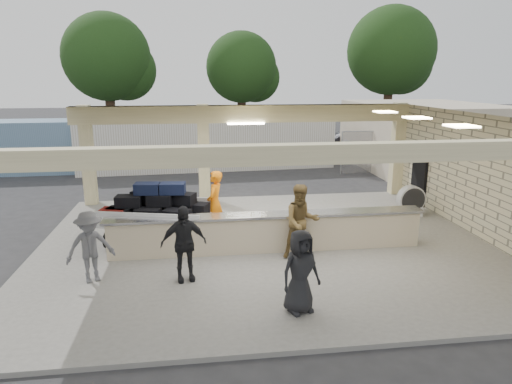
{
  "coord_description": "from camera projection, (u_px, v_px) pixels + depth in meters",
  "views": [
    {
      "loc": [
        -1.75,
        -11.49,
        4.48
      ],
      "look_at": [
        -0.11,
        1.0,
        1.28
      ],
      "focal_mm": 32.0,
      "sensor_mm": 36.0,
      "label": 1
    }
  ],
  "objects": [
    {
      "name": "ground",
      "position": [
        265.0,
        247.0,
        12.37
      ],
      "size": [
        120.0,
        120.0,
        0.0
      ],
      "primitive_type": "plane",
      "color": "#29282B",
      "rests_on": "ground"
    },
    {
      "name": "pavilion",
      "position": [
        269.0,
        192.0,
        12.7
      ],
      "size": [
        12.01,
        10.0,
        3.55
      ],
      "color": "slate",
      "rests_on": "ground"
    },
    {
      "name": "baggage_counter",
      "position": [
        268.0,
        232.0,
        11.74
      ],
      "size": [
        8.2,
        0.58,
        0.98
      ],
      "color": "#C4B292",
      "rests_on": "pavilion"
    },
    {
      "name": "luggage_cart",
      "position": [
        156.0,
        210.0,
        12.27
      ],
      "size": [
        3.15,
        2.39,
        1.63
      ],
      "rotation": [
        0.0,
        0.0,
        -0.26
      ],
      "color": "silver",
      "rests_on": "pavilion"
    },
    {
      "name": "drum_fan",
      "position": [
        411.0,
        200.0,
        14.71
      ],
      "size": [
        0.9,
        0.49,
        0.98
      ],
      "rotation": [
        0.0,
        0.0,
        0.05
      ],
      "color": "silver",
      "rests_on": "pavilion"
    },
    {
      "name": "baggage_handler",
      "position": [
        215.0,
        204.0,
        12.76
      ],
      "size": [
        0.57,
        0.76,
        1.86
      ],
      "primitive_type": "imported",
      "rotation": [
        0.0,
        0.0,
        4.38
      ],
      "color": "orange",
      "rests_on": "pavilion"
    },
    {
      "name": "passenger_a",
      "position": [
        301.0,
        222.0,
        11.15
      ],
      "size": [
        0.92,
        0.43,
        1.86
      ],
      "primitive_type": "imported",
      "rotation": [
        0.0,
        0.0,
        0.03
      ],
      "color": "brown",
      "rests_on": "pavilion"
    },
    {
      "name": "passenger_b",
      "position": [
        184.0,
        244.0,
        9.91
      ],
      "size": [
        1.05,
        0.54,
        1.71
      ],
      "primitive_type": "imported",
      "rotation": [
        0.0,
        0.0,
        0.18
      ],
      "color": "black",
      "rests_on": "pavilion"
    },
    {
      "name": "passenger_c",
      "position": [
        90.0,
        247.0,
        9.87
      ],
      "size": [
        1.09,
        0.74,
        1.6
      ],
      "primitive_type": "imported",
      "rotation": [
        0.0,
        0.0,
        0.41
      ],
      "color": "#55565B",
      "rests_on": "pavilion"
    },
    {
      "name": "passenger_d",
      "position": [
        300.0,
        271.0,
        8.59
      ],
      "size": [
        0.86,
        0.58,
        1.63
      ],
      "primitive_type": "imported",
      "rotation": [
        0.0,
        0.0,
        0.35
      ],
      "color": "black",
      "rests_on": "pavilion"
    },
    {
      "name": "car_white_a",
      "position": [
        389.0,
        146.0,
        25.25
      ],
      "size": [
        5.69,
        3.8,
        1.49
      ],
      "primitive_type": "imported",
      "rotation": [
        0.0,
        0.0,
        1.85
      ],
      "color": "silver",
      "rests_on": "ground"
    },
    {
      "name": "car_white_b",
      "position": [
        459.0,
        144.0,
        26.0
      ],
      "size": [
        4.89,
        2.54,
        1.47
      ],
      "primitive_type": "imported",
      "rotation": [
        0.0,
        0.0,
        1.39
      ],
      "color": "silver",
      "rests_on": "ground"
    },
    {
      "name": "car_dark",
      "position": [
        357.0,
        142.0,
        27.24
      ],
      "size": [
        3.94,
        1.43,
        1.31
      ],
      "primitive_type": "imported",
      "rotation": [
        0.0,
        0.0,
        1.58
      ],
      "color": "black",
      "rests_on": "ground"
    },
    {
      "name": "container_white",
      "position": [
        208.0,
        141.0,
        22.79
      ],
      "size": [
        12.56,
        3.28,
        2.69
      ],
      "primitive_type": "cube",
      "rotation": [
        0.0,
        0.0,
        0.06
      ],
      "color": "white",
      "rests_on": "ground"
    },
    {
      "name": "container_blue",
      "position": [
        24.0,
        147.0,
        21.78
      ],
      "size": [
        9.5,
        2.5,
        2.46
      ],
      "primitive_type": "cube",
      "rotation": [
        0.0,
        0.0,
        0.02
      ],
      "color": "#6583A1",
      "rests_on": "ground"
    },
    {
      "name": "fence",
      "position": [
        461.0,
        149.0,
        22.14
      ],
      "size": [
        12.06,
        0.06,
        2.03
      ],
      "color": "gray",
      "rests_on": "ground"
    },
    {
      "name": "tree_left",
      "position": [
        112.0,
        61.0,
        33.24
      ],
      "size": [
        6.6,
        6.3,
        9.0
      ],
      "color": "#382619",
      "rests_on": "ground"
    },
    {
      "name": "tree_mid",
      "position": [
        245.0,
        70.0,
        36.58
      ],
      "size": [
        6.0,
        5.6,
        8.0
      ],
      "color": "#382619",
      "rests_on": "ground"
    },
    {
      "name": "tree_right",
      "position": [
        394.0,
        54.0,
        36.82
      ],
      "size": [
        7.2,
        7.0,
        10.0
      ],
      "color": "#382619",
      "rests_on": "ground"
    },
    {
      "name": "adjacent_building",
      "position": [
        423.0,
        136.0,
        22.78
      ],
      "size": [
        6.0,
        8.0,
        3.2
      ],
      "primitive_type": "cube",
      "color": "beige",
      "rests_on": "ground"
    }
  ]
}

